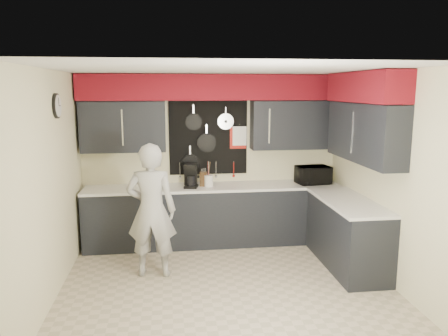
{
  "coord_description": "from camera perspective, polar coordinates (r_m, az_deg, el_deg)",
  "views": [
    {
      "loc": [
        -0.67,
        -5.04,
        2.38
      ],
      "look_at": [
        0.04,
        0.5,
        1.36
      ],
      "focal_mm": 35.0,
      "sensor_mm": 36.0,
      "label": 1
    }
  ],
  "objects": [
    {
      "name": "utensil_crock",
      "position": [
        6.62,
        -2.02,
        -1.68
      ],
      "size": [
        0.13,
        0.13,
        0.17
      ],
      "primitive_type": "cylinder",
      "color": "white",
      "rests_on": "base_cabinets"
    },
    {
      "name": "back_wall_assembly",
      "position": [
        6.68,
        -1.47,
        7.13
      ],
      "size": [
        4.0,
        0.36,
        2.6
      ],
      "color": "beige",
      "rests_on": "ground"
    },
    {
      "name": "left_wall_assembly",
      "position": [
        5.32,
        -21.55,
        -1.74
      ],
      "size": [
        0.05,
        3.5,
        2.6
      ],
      "color": "beige",
      "rests_on": "ground"
    },
    {
      "name": "microwave",
      "position": [
        6.93,
        11.55,
        -0.91
      ],
      "size": [
        0.54,
        0.41,
        0.27
      ],
      "primitive_type": "imported",
      "rotation": [
        0.0,
        0.0,
        0.15
      ],
      "color": "black",
      "rests_on": "base_cabinets"
    },
    {
      "name": "right_wall_assembly",
      "position": [
        5.89,
        18.19,
        5.54
      ],
      "size": [
        0.36,
        3.5,
        2.6
      ],
      "color": "beige",
      "rests_on": "ground"
    },
    {
      "name": "base_cabinets",
      "position": [
        6.56,
        3.23,
        -6.74
      ],
      "size": [
        3.95,
        2.2,
        0.92
      ],
      "color": "black",
      "rests_on": "ground"
    },
    {
      "name": "knife_block",
      "position": [
        6.64,
        -2.71,
        -1.44
      ],
      "size": [
        0.12,
        0.12,
        0.22
      ],
      "primitive_type": "cube",
      "rotation": [
        0.0,
        0.0,
        -0.2
      ],
      "color": "#332210",
      "rests_on": "base_cabinets"
    },
    {
      "name": "person",
      "position": [
        5.62,
        -9.47,
        -5.5
      ],
      "size": [
        0.67,
        0.48,
        1.72
      ],
      "primitive_type": "imported",
      "rotation": [
        0.0,
        0.0,
        3.02
      ],
      "color": "#A5A4A2",
      "rests_on": "ground"
    },
    {
      "name": "ground",
      "position": [
        5.61,
        0.26,
        -14.79
      ],
      "size": [
        4.0,
        4.0,
        0.0
      ],
      "primitive_type": "plane",
      "color": "#BBAC92",
      "rests_on": "ground"
    },
    {
      "name": "coffee_maker",
      "position": [
        6.57,
        -4.34,
        -0.93
      ],
      "size": [
        0.24,
        0.27,
        0.35
      ],
      "rotation": [
        0.0,
        0.0,
        -0.2
      ],
      "color": "black",
      "rests_on": "base_cabinets"
    }
  ]
}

